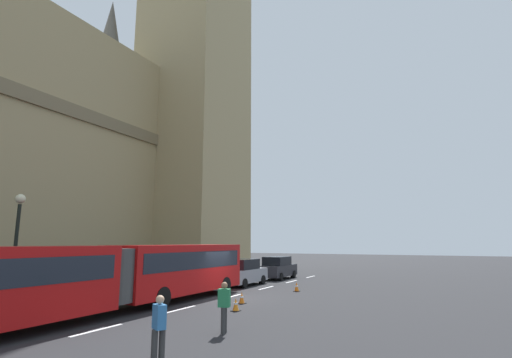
# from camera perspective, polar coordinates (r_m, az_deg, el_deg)

# --- Properties ---
(ground_plane) EXTENTS (160.00, 160.00, 0.00)m
(ground_plane) POSITION_cam_1_polar(r_m,az_deg,el_deg) (21.91, -4.21, -17.62)
(ground_plane) COLOR #262628
(lane_centre_marking) EXTENTS (29.80, 0.16, 0.01)m
(lane_centre_marking) POSITION_cam_1_polar(r_m,az_deg,el_deg) (22.18, -3.76, -17.51)
(lane_centre_marking) COLOR silver
(lane_centre_marking) RESTS_ON ground_plane
(articulated_bus) EXTENTS (18.76, 2.54, 2.90)m
(articulated_bus) POSITION_cam_1_polar(r_m,az_deg,el_deg) (17.73, -21.76, -13.18)
(articulated_bus) COLOR #B20F0F
(articulated_bus) RESTS_ON ground_plane
(sedan_lead) EXTENTS (4.40, 1.86, 1.85)m
(sedan_lead) POSITION_cam_1_polar(r_m,az_deg,el_deg) (27.52, -1.98, -14.09)
(sedan_lead) COLOR gray
(sedan_lead) RESTS_ON ground_plane
(sedan_trailing) EXTENTS (4.40, 1.86, 1.85)m
(sedan_trailing) POSITION_cam_1_polar(r_m,az_deg,el_deg) (32.39, 3.37, -13.42)
(sedan_trailing) COLOR black
(sedan_trailing) RESTS_ON ground_plane
(traffic_cone_west) EXTENTS (0.36, 0.36, 0.58)m
(traffic_cone_west) POSITION_cam_1_polar(r_m,az_deg,el_deg) (17.64, -3.11, -18.64)
(traffic_cone_west) COLOR black
(traffic_cone_west) RESTS_ON ground_plane
(traffic_cone_middle) EXTENTS (0.36, 0.36, 0.58)m
(traffic_cone_middle) POSITION_cam_1_polar(r_m,az_deg,el_deg) (19.65, -2.19, -17.72)
(traffic_cone_middle) COLOR black
(traffic_cone_middle) RESTS_ON ground_plane
(traffic_cone_east) EXTENTS (0.36, 0.36, 0.58)m
(traffic_cone_east) POSITION_cam_1_polar(r_m,az_deg,el_deg) (24.45, 6.24, -16.09)
(traffic_cone_east) COLOR black
(traffic_cone_east) RESTS_ON ground_plane
(street_lamp) EXTENTS (0.44, 0.44, 5.27)m
(street_lamp) POSITION_cam_1_polar(r_m,az_deg,el_deg) (20.54, -32.87, -8.10)
(street_lamp) COLOR black
(street_lamp) RESTS_ON ground_plane
(pedestrian_near_cones) EXTENTS (0.40, 0.47, 1.69)m
(pedestrian_near_cones) POSITION_cam_1_polar(r_m,az_deg,el_deg) (10.52, -14.64, -21.03)
(pedestrian_near_cones) COLOR #333333
(pedestrian_near_cones) RESTS_ON ground_plane
(pedestrian_by_kerb) EXTENTS (0.35, 0.45, 1.69)m
(pedestrian_by_kerb) POSITION_cam_1_polar(r_m,az_deg,el_deg) (13.47, -4.90, -18.72)
(pedestrian_by_kerb) COLOR #333333
(pedestrian_by_kerb) RESTS_ON ground_plane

